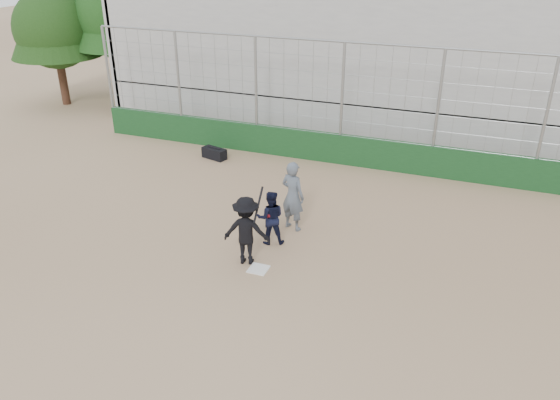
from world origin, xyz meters
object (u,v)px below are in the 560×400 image
(umpire, at_px, (293,199))
(equipment_bag, at_px, (214,153))
(batter_at_plate, at_px, (246,231))
(catcher_crouched, at_px, (271,226))

(umpire, bearing_deg, equipment_bag, -22.77)
(batter_at_plate, height_order, equipment_bag, batter_at_plate)
(batter_at_plate, distance_m, catcher_crouched, 1.07)
(catcher_crouched, relative_size, equipment_bag, 1.06)
(batter_at_plate, xyz_separation_m, umpire, (0.45, 1.92, 0.01))
(equipment_bag, bearing_deg, batter_at_plate, -56.47)
(umpire, height_order, equipment_bag, umpire)
(catcher_crouched, distance_m, equipment_bag, 6.11)
(batter_at_plate, distance_m, umpire, 1.97)
(catcher_crouched, height_order, umpire, umpire)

